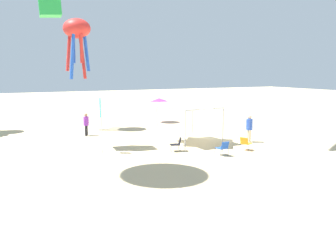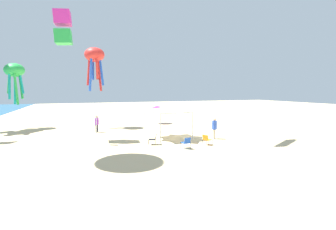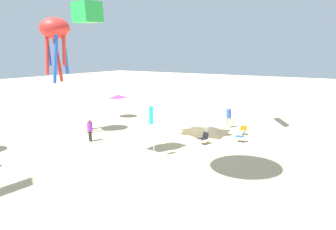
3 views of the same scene
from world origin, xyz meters
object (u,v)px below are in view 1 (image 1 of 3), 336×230
person_near_umbrella (86,123)px  kite_octopus_red (77,32)px  beach_umbrella (159,100)px  canopy_tent (189,104)px  banner_flag (101,119)px  folding_chair_left_of_tent (177,143)px  person_beachcomber (249,126)px  folding_chair_right_of_tent (223,147)px  folding_chair_facing_ocean (245,143)px

person_near_umbrella → kite_octopus_red: 7.54m
beach_umbrella → kite_octopus_red: 9.27m
canopy_tent → banner_flag: banner_flag is taller
folding_chair_left_of_tent → kite_octopus_red: size_ratio=0.17×
banner_flag → person_beachcomber: 9.70m
beach_umbrella → folding_chair_right_of_tent: bearing=171.1°
folding_chair_right_of_tent → kite_octopus_red: kite_octopus_red is taller
beach_umbrella → person_near_umbrella: size_ratio=1.39×
folding_chair_left_of_tent → folding_chair_right_of_tent: bearing=60.1°
folding_chair_facing_ocean → kite_octopus_red: size_ratio=0.17×
folding_chair_right_of_tent → banner_flag: size_ratio=0.25×
canopy_tent → folding_chair_left_of_tent: canopy_tent is taller
folding_chair_facing_ocean → banner_flag: size_ratio=0.25×
kite_octopus_red → folding_chair_right_of_tent: bearing=8.4°
person_beachcomber → kite_octopus_red: (10.24, 8.95, 6.67)m
canopy_tent → person_beachcomber: bearing=-113.7°
banner_flag → person_beachcomber: banner_flag is taller
folding_chair_right_of_tent → folding_chair_left_of_tent: 2.74m
canopy_tent → beach_umbrella: size_ratio=1.61×
beach_umbrella → banner_flag: 12.46m
beach_umbrella → canopy_tent: bearing=167.7°
folding_chair_right_of_tent → person_near_umbrella: (9.28, 5.47, 0.49)m
beach_umbrella → banner_flag: banner_flag is taller
folding_chair_right_of_tent → kite_octopus_red: (12.59, 5.25, 7.26)m
canopy_tent → banner_flag: 5.99m
folding_chair_facing_ocean → kite_octopus_red: bearing=4.7°
canopy_tent → kite_octopus_red: size_ratio=0.77×
folding_chair_facing_ocean → banner_flag: (3.06, 7.79, 1.48)m
banner_flag → kite_octopus_red: bearing=-4.0°
folding_chair_right_of_tent → kite_octopus_red: 15.45m
banner_flag → kite_octopus_red: size_ratio=0.68×
beach_umbrella → folding_chair_right_of_tent: (-13.12, 2.06, -1.58)m
beach_umbrella → person_beachcomber: (-10.77, -1.64, -1.00)m
folding_chair_right_of_tent → person_beachcomber: size_ratio=0.45×
canopy_tent → beach_umbrella: 9.41m
folding_chair_right_of_tent → person_beachcomber: bearing=-152.3°
folding_chair_left_of_tent → person_near_umbrella: bearing=-134.6°
folding_chair_facing_ocean → folding_chair_left_of_tent: bearing=41.0°
folding_chair_right_of_tent → person_beachcomber: (2.35, -3.70, 0.59)m
beach_umbrella → folding_chair_left_of_tent: 11.84m
kite_octopus_red → folding_chair_facing_ocean: bearing=16.3°
person_near_umbrella → person_beachcomber: (-6.94, -9.17, 0.10)m
folding_chair_right_of_tent → folding_chair_left_of_tent: size_ratio=1.00×
folding_chair_right_of_tent → folding_chair_facing_ocean: 1.96m
person_near_umbrella → kite_octopus_red: (3.30, -0.22, 6.77)m
banner_flag → folding_chair_facing_ocean: bearing=-111.4°
banner_flag → kite_octopus_red: kite_octopus_red is taller
folding_chair_facing_ocean → banner_flag: banner_flag is taller
canopy_tent → folding_chair_facing_ocean: size_ratio=4.49×
folding_chair_left_of_tent → person_beachcomber: 5.55m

